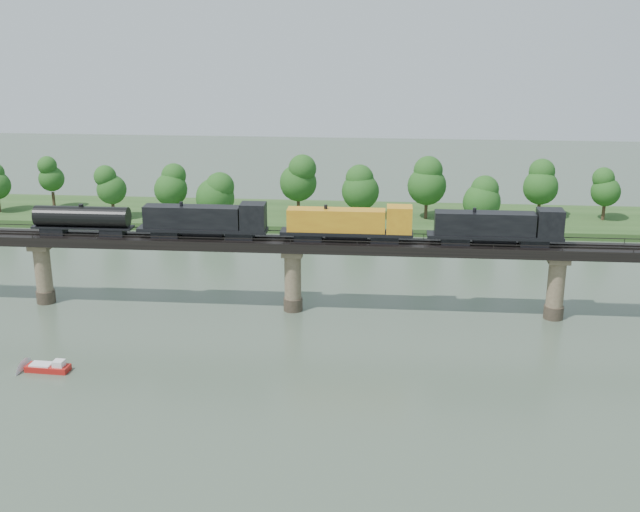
{
  "coord_description": "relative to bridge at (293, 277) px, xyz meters",
  "views": [
    {
      "loc": [
        14.26,
        -86.54,
        45.9
      ],
      "look_at": [
        4.23,
        30.0,
        9.0
      ],
      "focal_mm": 45.0,
      "sensor_mm": 36.0,
      "label": 1
    }
  ],
  "objects": [
    {
      "name": "ground",
      "position": [
        0.0,
        -30.0,
        -5.46
      ],
      "size": [
        400.0,
        400.0,
        0.0
      ],
      "primitive_type": "plane",
      "color": "#3A4A3A",
      "rests_on": "ground"
    },
    {
      "name": "far_bank",
      "position": [
        0.0,
        55.0,
        -4.66
      ],
      "size": [
        300.0,
        24.0,
        1.6
      ],
      "primitive_type": "cube",
      "color": "#27481C",
      "rests_on": "ground"
    },
    {
      "name": "bridge",
      "position": [
        0.0,
        0.0,
        0.0
      ],
      "size": [
        236.0,
        30.0,
        11.5
      ],
      "color": "#473A2D",
      "rests_on": "ground"
    },
    {
      "name": "bridge_superstructure",
      "position": [
        0.0,
        0.0,
        6.33
      ],
      "size": [
        220.0,
        4.9,
        0.75
      ],
      "color": "black",
      "rests_on": "bridge"
    },
    {
      "name": "far_treeline",
      "position": [
        -8.21,
        50.52,
        3.37
      ],
      "size": [
        289.06,
        17.54,
        13.6
      ],
      "color": "#382619",
      "rests_on": "far_bank"
    },
    {
      "name": "freight_train",
      "position": [
        1.07,
        -0.0,
        8.71
      ],
      "size": [
        81.08,
        3.16,
        5.58
      ],
      "color": "black",
      "rests_on": "bridge"
    },
    {
      "name": "motorboat",
      "position": [
        -29.31,
        -24.47,
        -4.92
      ],
      "size": [
        5.76,
        2.38,
        1.58
      ],
      "rotation": [
        0.0,
        0.0,
        -0.06
      ],
      "color": "#AB1813",
      "rests_on": "ground"
    }
  ]
}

